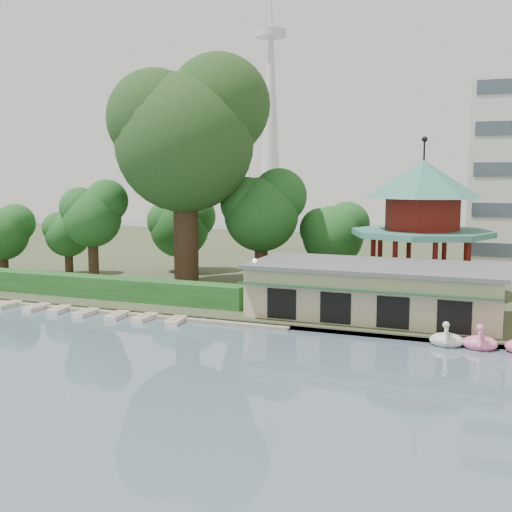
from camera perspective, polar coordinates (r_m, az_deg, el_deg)
The scene contains 12 objects.
ground_plane at distance 33.32m, azimuth -15.09°, elevation -12.10°, with size 220.00×220.00×0.00m, color slate.
shore at distance 80.11m, azimuth 7.64°, elevation -0.48°, with size 220.00×70.00×0.40m, color #424930.
embankment at distance 47.68m, azimuth -2.56°, elevation -5.78°, with size 220.00×0.60×0.30m, color gray.
dock at distance 53.54m, azimuth -14.44°, elevation -4.59°, with size 34.00×1.60×0.24m, color gray.
boathouse at distance 48.66m, azimuth 10.55°, elevation -2.96°, with size 18.60×9.39×3.90m.
pavilion at distance 57.61m, azimuth 14.56°, elevation 3.63°, with size 12.40×12.40×13.50m.
broadcast_tower at distance 177.50m, azimuth 1.32°, elevation 14.73°, with size 8.00×8.00×96.00m.
hedge at distance 57.69m, azimuth -14.97°, elevation -2.57°, with size 30.00×2.00×1.80m, color #245C25.
lamp_post at distance 48.03m, azimuth -0.12°, elevation -1.80°, with size 0.36×0.36×4.28m.
big_tree at distance 60.26m, azimuth -6.13°, elevation 11.03°, with size 14.09×13.13×21.66m.
small_trees at distance 64.78m, azimuth -6.42°, elevation 3.09°, with size 39.30×16.09×11.12m.
moored_rowboats at distance 54.40m, azimuth -18.08°, elevation -4.47°, with size 24.89×2.63×0.36m.
Camera 1 is at (19.04, -25.07, 10.91)m, focal length 45.00 mm.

